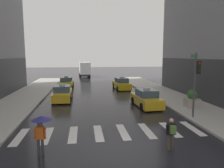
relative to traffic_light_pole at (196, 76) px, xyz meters
name	(u,v)px	position (x,y,z in m)	size (l,w,h in m)	color
ground_plane	(119,155)	(-6.60, -4.94, -3.26)	(160.00, 160.00, 0.00)	black
crosswalk_markings	(111,132)	(-6.60, -1.94, -3.25)	(11.30, 2.80, 0.01)	silver
traffic_light_pole	(196,76)	(0.00, 0.00, 0.00)	(0.44, 0.84, 4.80)	#47474C
taxi_lead	(146,99)	(-2.42, 4.30, -2.53)	(2.11, 4.62, 1.80)	gold
taxi_second	(63,94)	(-10.46, 8.07, -2.53)	(1.96, 4.55, 1.80)	gold
taxi_third	(122,84)	(-2.85, 14.82, -2.53)	(2.11, 4.62, 1.80)	yellow
taxi_fourth	(67,83)	(-10.72, 16.99, -2.53)	(1.98, 4.57, 1.80)	yellow
box_truck	(85,69)	(-7.95, 32.91, -1.41)	(2.58, 7.63, 3.35)	#2D2D2D
pedestrian_with_umbrella	(41,125)	(-10.23, -4.48, -1.74)	(0.96, 0.96, 1.94)	#333338
pedestrian_with_backpack	(171,132)	(-3.94, -4.82, -2.29)	(0.55, 0.43, 1.65)	#473D33
planter_near_corner	(192,99)	(1.39, 2.88, -2.38)	(1.10, 1.10, 1.60)	#A8A399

